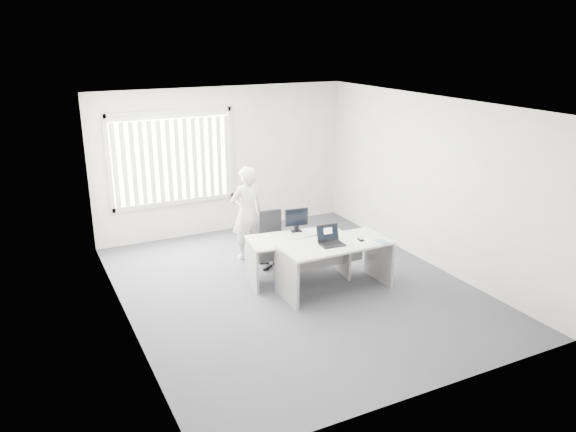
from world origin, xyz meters
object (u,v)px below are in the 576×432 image
desk_near (335,256)px  laptop (332,236)px  office_chair (273,249)px  desk_far (298,249)px  person (247,213)px  monitor (297,220)px

desk_near → laptop: (-0.09, -0.05, 0.35)m
desk_near → office_chair: 1.39m
desk_far → person: (-0.36, 1.18, 0.31)m
desk_near → person: size_ratio=1.03×
desk_far → monitor: size_ratio=4.26×
desk_far → monitor: (0.11, 0.26, 0.39)m
person → laptop: size_ratio=4.67×
laptop → office_chair: bearing=107.9°
laptop → desk_far: bearing=113.6°
monitor → desk_far: bearing=-105.1°
office_chair → laptop: size_ratio=2.65×
monitor → desk_near: bearing=-69.0°
laptop → monitor: size_ratio=0.91×
desk_far → laptop: 0.79m
office_chair → monitor: size_ratio=2.41×
desk_far → laptop: size_ratio=4.67×
laptop → desk_near: bearing=36.1°
desk_near → monitor: bearing=103.1°
desk_near → person: (-0.68, 1.78, 0.26)m
office_chair → monitor: monitor is taller
person → monitor: (0.47, -0.92, 0.08)m
office_chair → laptop: (0.32, -1.35, 0.61)m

